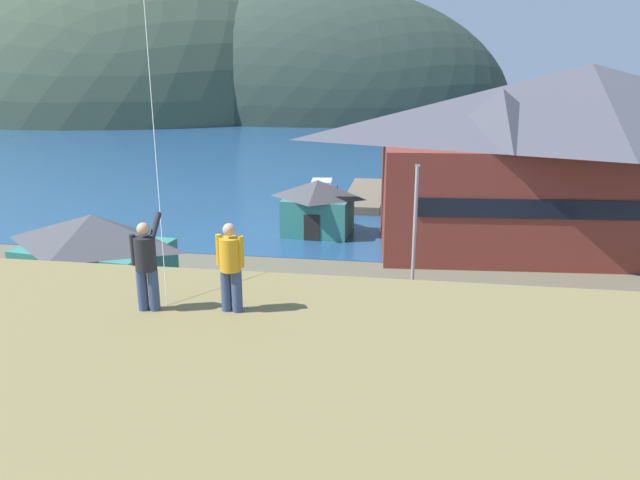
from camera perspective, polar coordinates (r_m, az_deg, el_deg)
name	(u,v)px	position (r m, az deg, el deg)	size (l,w,h in m)	color
ground_plane	(309,429)	(21.35, -0.99, -17.10)	(600.00, 600.00, 0.00)	#66604C
parking_lot_pad	(330,359)	(25.60, 0.96, -10.93)	(40.00, 20.00, 0.10)	slate
bay_water	(391,158)	(78.51, 6.61, 7.52)	(360.00, 84.00, 0.03)	navy
far_hill_east_peak	(119,113)	(154.99, -18.11, 11.08)	(96.04, 75.56, 73.06)	#42513D
far_hill_center_saddle	(314,117)	(137.87, -0.52, 11.32)	(83.94, 47.16, 54.53)	#2D3D33
harbor_lodge	(583,153)	(42.30, 23.14, 7.39)	(27.10, 13.71, 11.60)	brown
storage_shed_near_lot	(96,263)	(31.07, -20.01, -2.00)	(7.44, 5.49, 4.90)	#338475
storage_shed_waterside	(318,206)	(42.94, -0.20, 3.12)	(5.16, 4.25, 3.87)	#338475
wharf_dock	(366,195)	(54.70, 4.27, 4.16)	(3.20, 12.49, 0.70)	#70604C
moored_boat_wharfside	(322,196)	(52.56, 0.19, 4.12)	(3.06, 7.64, 2.16)	navy
parked_car_mid_row_near	(16,375)	(24.74, -26.30, -11.13)	(4.31, 2.27, 1.82)	silver
parked_car_front_row_red	(423,317)	(27.31, 9.55, -7.01)	(4.29, 2.23, 1.82)	red
parked_car_corner_spot	(573,398)	(22.55, 22.35, -13.34)	(4.27, 2.20, 1.82)	silver
parked_car_lone_by_shed	(244,306)	(28.24, -7.06, -6.10)	(4.27, 2.18, 1.82)	navy
parking_light_pole	(415,230)	(29.13, 8.74, 0.95)	(0.24, 0.78, 7.04)	#ADADB2
person_kite_flyer	(146,263)	(12.11, -15.80, -2.05)	(0.52, 0.68, 1.86)	#384770
person_companion	(231,265)	(11.73, -8.28, -2.27)	(0.55, 0.40, 1.74)	#384770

